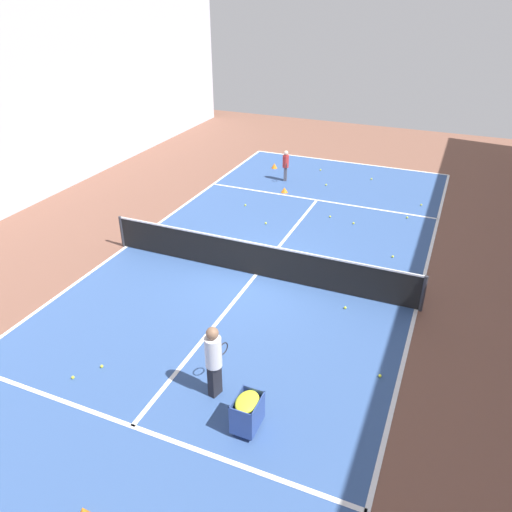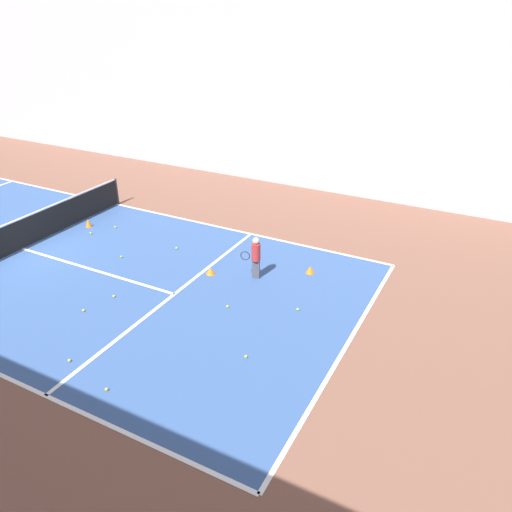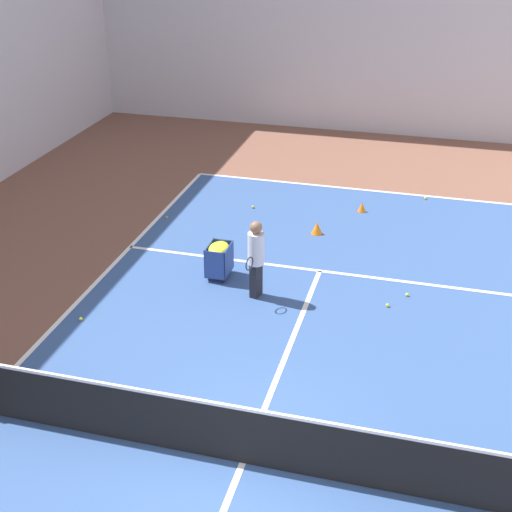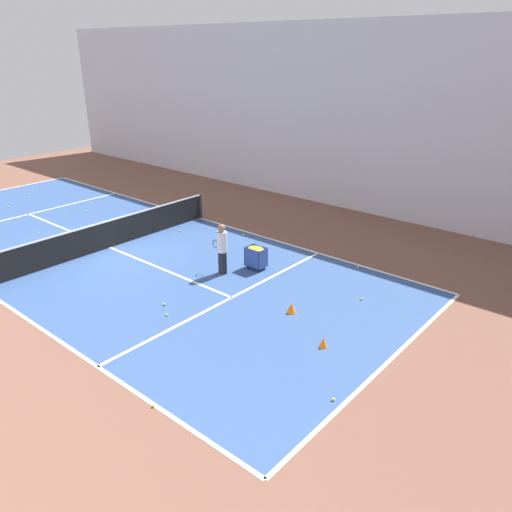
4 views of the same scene
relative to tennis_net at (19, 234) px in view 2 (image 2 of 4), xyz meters
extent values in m
plane|color=brown|center=(0.00, 0.00, -0.54)|extent=(36.86, 36.86, 0.00)
cube|color=#335189|center=(0.00, 0.00, -0.54)|extent=(9.03, 22.22, 0.00)
cube|color=white|center=(0.00, -11.11, -0.53)|extent=(9.03, 0.10, 0.00)
cube|color=white|center=(4.52, 0.00, -0.53)|extent=(0.10, 22.22, 0.00)
cube|color=white|center=(0.00, -6.11, -0.53)|extent=(9.03, 0.10, 0.00)
cube|color=white|center=(0.00, 0.00, -0.53)|extent=(0.10, 12.22, 0.00)
cube|color=silver|center=(9.91, 0.00, 3.40)|extent=(0.15, 33.16, 7.88)
cylinder|color=#2D2D33|center=(4.62, 0.00, -0.02)|extent=(0.10, 0.10, 1.04)
cube|color=black|center=(0.00, 0.00, -0.03)|extent=(9.13, 0.03, 0.97)
cube|color=white|center=(0.00, 0.00, 0.48)|extent=(9.13, 0.04, 0.05)
cube|color=#4C4C56|center=(1.89, -7.69, -0.24)|extent=(0.18, 0.23, 0.59)
cylinder|color=#B22D2D|center=(1.89, -7.69, 0.31)|extent=(0.32, 0.32, 0.52)
sphere|color=beige|center=(1.89, -7.69, 0.67)|extent=(0.20, 0.20, 0.20)
torus|color=black|center=(1.76, -7.41, 0.18)|extent=(0.10, 0.28, 0.28)
cone|color=orange|center=(2.36, -0.62, -0.39)|extent=(0.22, 0.22, 0.30)
cone|color=orange|center=(2.89, -9.00, -0.42)|extent=(0.26, 0.26, 0.23)
cone|color=orange|center=(1.45, -6.39, -0.43)|extent=(0.28, 0.28, 0.20)
sphere|color=yellow|center=(2.34, -4.50, -0.50)|extent=(0.07, 0.07, 0.07)
sphere|color=yellow|center=(-0.91, -4.73, -0.50)|extent=(0.07, 0.07, 0.07)
sphere|color=yellow|center=(-1.50, -9.21, -0.50)|extent=(0.07, 0.07, 0.07)
sphere|color=yellow|center=(-3.81, -7.13, -0.50)|extent=(0.07, 0.07, 0.07)
sphere|color=yellow|center=(2.71, -1.55, -0.50)|extent=(0.07, 0.07, 0.07)
sphere|color=yellow|center=(-1.82, -4.50, -0.50)|extent=(0.07, 0.07, 0.07)
sphere|color=yellow|center=(1.91, -1.16, -0.50)|extent=(0.07, 0.07, 0.07)
sphere|color=yellow|center=(0.85, -9.48, -0.50)|extent=(0.07, 0.07, 0.07)
sphere|color=yellow|center=(-3.48, -5.73, -0.50)|extent=(0.07, 0.07, 0.07)
sphere|color=yellow|center=(1.02, -3.31, -0.50)|extent=(0.07, 0.07, 0.07)
sphere|color=yellow|center=(0.10, -7.77, -0.50)|extent=(0.07, 0.07, 0.07)
camera|label=1|loc=(-4.82, 11.43, 6.94)|focal=35.00mm
camera|label=2|loc=(-9.44, -13.63, 6.80)|focal=35.00mm
camera|label=3|loc=(2.25, -7.55, 6.94)|focal=50.00mm
camera|label=4|loc=(9.44, 15.11, 6.24)|focal=35.00mm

